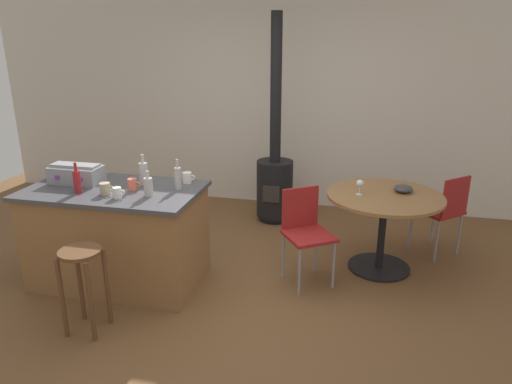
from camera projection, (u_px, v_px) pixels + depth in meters
The scene contains 19 objects.
ground_plane at pixel (229, 292), 4.22m from camera, with size 8.80×8.80×0.00m, color brown.
back_wall at pixel (281, 103), 6.10m from camera, with size 8.00×0.10×2.70m, color beige.
kitchen_island at pixel (118, 235), 4.30m from camera, with size 1.54×0.88×0.90m.
wooden_stool at pixel (83, 274), 3.54m from camera, with size 0.31×0.31×0.68m.
dining_table at pixel (384, 212), 4.47m from camera, with size 1.08×1.08×0.77m.
folding_chair_near at pixel (305, 228), 4.28m from camera, with size 0.56×0.56×0.87m.
folding_chair_far at pixel (444, 208), 4.79m from camera, with size 0.57×0.57×0.86m.
wood_stove at pixel (275, 174), 5.70m from camera, with size 0.44×0.45×2.44m.
toolbox at pixel (76, 174), 4.29m from camera, with size 0.46×0.25×0.18m.
bottle_0 at pixel (77, 181), 4.00m from camera, with size 0.06×0.06×0.27m.
bottle_1 at pixel (178, 178), 4.10m from camera, with size 0.06×0.06×0.27m.
bottle_2 at pixel (148, 186), 3.93m from camera, with size 0.07×0.07×0.22m.
bottle_3 at pixel (144, 173), 4.22m from camera, with size 0.08×0.08×0.28m.
cup_0 at pixel (105, 189), 3.98m from camera, with size 0.13×0.09×0.10m.
cup_1 at pixel (117, 193), 3.89m from camera, with size 0.11×0.07×0.09m.
cup_2 at pixel (187, 178), 4.29m from camera, with size 0.12×0.08×0.10m.
cup_3 at pixel (133, 184), 4.10m from camera, with size 0.11×0.08×0.10m.
wine_glass at pixel (360, 184), 4.38m from camera, with size 0.07×0.07×0.14m.
serving_bowl at pixel (403, 189), 4.47m from camera, with size 0.18×0.18×0.07m, color #383838.
Camera 1 is at (1.07, -3.56, 2.19)m, focal length 33.11 mm.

